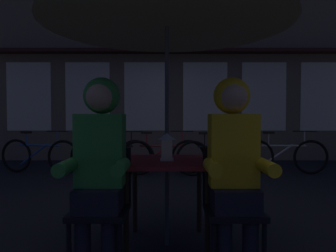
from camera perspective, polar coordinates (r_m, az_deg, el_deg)
The scene contains 14 objects.
ground_plane at distance 2.86m, azimuth -0.00°, elevation -21.06°, with size 60.00×60.00×0.00m, color black.
cafe_table at distance 2.68m, azimuth -0.00°, elevation -8.39°, with size 0.72×0.72×0.74m.
patio_umbrella at distance 2.80m, azimuth -0.00°, elevation 21.53°, with size 2.10×2.10×2.31m.
lantern at distance 2.62m, azimuth -0.02°, elevation -3.72°, with size 0.11×0.11×0.23m.
chair_left at distance 2.40m, azimuth -11.88°, elevation -13.27°, with size 0.40×0.40×0.87m.
chair_right at distance 2.40m, azimuth 11.82°, elevation -13.30°, with size 0.40×0.40×0.87m.
person_left_hooded at distance 2.28m, azimuth -12.24°, elevation -4.95°, with size 0.45×0.56×1.40m.
person_right_hooded at distance 2.28m, azimuth 12.17°, elevation -4.96°, with size 0.45×0.56×1.40m.
shopfront_building at distance 8.27m, azimuth 1.59°, elevation 15.65°, with size 10.00×0.93×6.20m.
bicycle_nearest at distance 6.53m, azimuth -22.43°, elevation -5.04°, with size 1.66×0.39×0.84m.
bicycle_second at distance 6.01m, azimuth -10.17°, elevation -5.52°, with size 1.67×0.32×0.84m.
bicycle_third at distance 5.95m, azimuth -1.01°, elevation -5.56°, with size 1.68×0.08×0.84m.
bicycle_fourth at distance 5.93m, azimuth 9.57°, elevation -5.61°, with size 1.66×0.35×0.84m.
bicycle_fifth at distance 6.36m, azimuth 20.70°, elevation -5.20°, with size 1.68×0.15×0.84m.
Camera 1 is at (0.01, -2.64, 1.12)m, focal length 33.08 mm.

